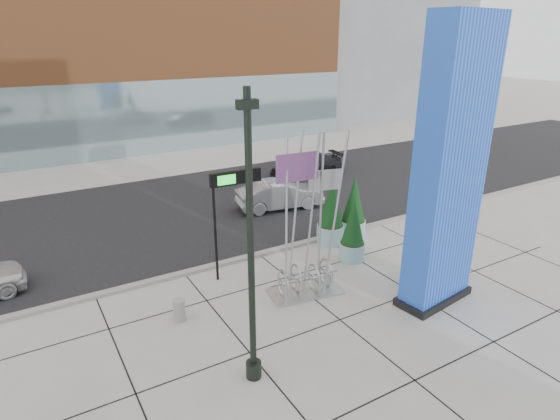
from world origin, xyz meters
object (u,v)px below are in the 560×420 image
overhead_street_sign (231,187)px  car_silver_mid (280,195)px  lamp_post (251,274)px  concrete_bollard (179,310)px  blue_pylon (449,175)px  public_art_sculpture (306,254)px

overhead_street_sign → car_silver_mid: bearing=48.0°
lamp_post → concrete_bollard: lamp_post is taller
concrete_bollard → lamp_post: bearing=-77.0°
blue_pylon → lamp_post: size_ratio=1.22×
public_art_sculpture → blue_pylon: bearing=-26.8°
blue_pylon → public_art_sculpture: blue_pylon is taller
blue_pylon → car_silver_mid: size_ratio=2.05×
concrete_bollard → car_silver_mid: (7.35, 6.66, 0.34)m
overhead_street_sign → car_silver_mid: overhead_street_sign is taller
blue_pylon → concrete_bollard: size_ratio=12.40×
blue_pylon → lamp_post: bearing=175.3°
blue_pylon → concrete_bollard: 8.78m
blue_pylon → car_silver_mid: blue_pylon is taller
blue_pylon → concrete_bollard: blue_pylon is taller
blue_pylon → concrete_bollard: (-7.35, 2.96, -3.78)m
public_art_sculpture → car_silver_mid: public_art_sculpture is taller
blue_pylon → overhead_street_sign: 6.73m
concrete_bollard → car_silver_mid: car_silver_mid is taller
public_art_sculpture → concrete_bollard: size_ratio=7.76×
concrete_bollard → overhead_street_sign: overhead_street_sign is taller
public_art_sculpture → overhead_street_sign: public_art_sculpture is taller
concrete_bollard → car_silver_mid: bearing=42.2°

